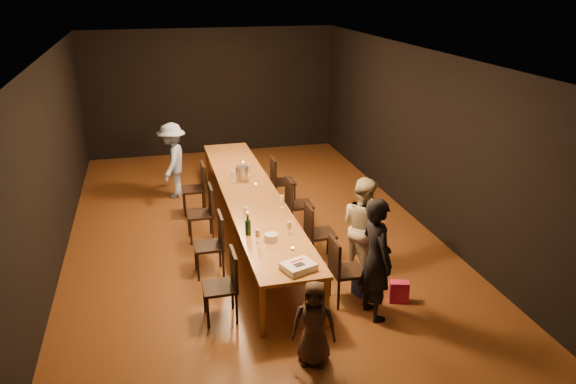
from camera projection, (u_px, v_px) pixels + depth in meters
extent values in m
plane|color=#4A2A12|center=(252.00, 234.00, 9.57)|extent=(10.00, 10.00, 0.00)
cube|color=black|center=(212.00, 92.00, 13.56)|extent=(6.00, 0.04, 3.00)
cube|color=black|center=(363.00, 322.00, 4.50)|extent=(6.00, 0.04, 3.00)
cube|color=black|center=(51.00, 163.00, 8.35)|extent=(0.04, 10.00, 3.00)
cube|color=black|center=(420.00, 137.00, 9.72)|extent=(0.04, 10.00, 3.00)
cube|color=silver|center=(247.00, 54.00, 8.50)|extent=(6.00, 10.00, 0.04)
cube|color=#945E2B|center=(251.00, 194.00, 9.31)|extent=(0.90, 6.00, 0.05)
cylinder|color=#945E2B|center=(263.00, 311.00, 6.73)|extent=(0.08, 0.08, 0.70)
cylinder|color=#945E2B|center=(327.00, 302.00, 6.91)|extent=(0.08, 0.08, 0.70)
cylinder|color=#945E2B|center=(208.00, 165.00, 11.98)|extent=(0.08, 0.08, 0.70)
cylinder|color=#945E2B|center=(245.00, 162.00, 12.16)|extent=(0.08, 0.08, 0.70)
imported|color=black|center=(376.00, 259.00, 6.99)|extent=(0.45, 0.63, 1.62)
imported|color=#C3B692|center=(363.00, 226.00, 8.09)|extent=(0.77, 0.86, 1.48)
imported|color=#8098C6|center=(173.00, 161.00, 10.95)|extent=(0.80, 1.08, 1.49)
imported|color=#3A2A20|center=(314.00, 323.00, 6.22)|extent=(0.57, 0.47, 1.01)
cube|color=#DF215E|center=(399.00, 292.00, 7.52)|extent=(0.28, 0.21, 0.30)
cube|color=#2539A3|center=(363.00, 282.00, 7.73)|extent=(0.32, 0.26, 0.34)
cube|color=white|center=(299.00, 267.00, 6.83)|extent=(0.46, 0.42, 0.09)
cube|color=black|center=(299.00, 265.00, 6.79)|extent=(0.16, 0.14, 0.00)
cube|color=red|center=(297.00, 261.00, 6.89)|extent=(0.19, 0.10, 0.00)
cylinder|color=silver|center=(271.00, 238.00, 7.58)|extent=(0.21, 0.21, 0.10)
cylinder|color=#A4A4A8|center=(242.00, 173.00, 9.87)|extent=(0.26, 0.26, 0.24)
cylinder|color=#B2B7B2|center=(293.00, 249.00, 7.35)|extent=(0.05, 0.05, 0.03)
cylinder|color=#B2B7B2|center=(256.00, 185.00, 9.62)|extent=(0.05, 0.05, 0.03)
cylinder|color=#B2B7B2|center=(243.00, 163.00, 10.75)|extent=(0.05, 0.05, 0.03)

